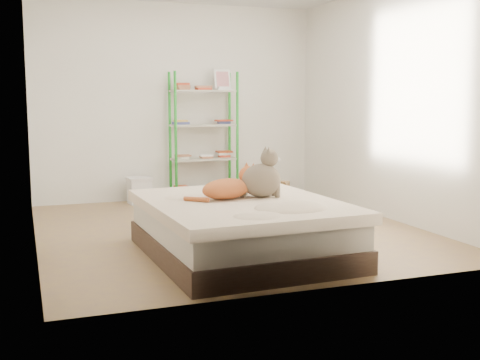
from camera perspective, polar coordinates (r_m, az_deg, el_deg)
name	(u,v)px	position (r m, az deg, el deg)	size (l,w,h in m)	color
room	(228,104)	(6.14, -1.18, 7.25)	(3.81, 4.21, 2.61)	#866554
bed	(241,228)	(5.19, 0.09, -4.58)	(1.62, 1.98, 0.49)	#48372C
orange_cat	(226,186)	(5.18, -1.30, -0.58)	(0.56, 0.30, 0.23)	orange
grey_cat	(261,173)	(5.27, 2.03, 0.67)	(0.31, 0.38, 0.43)	gray
shelf_unit	(204,139)	(8.04, -3.43, 3.91)	(0.88, 0.36, 1.74)	green
cardboard_box	(270,195)	(7.52, 2.87, -1.39)	(0.57, 0.60, 0.37)	#997755
white_bin	(139,190)	(7.88, -9.52, -0.96)	(0.33, 0.30, 0.34)	white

